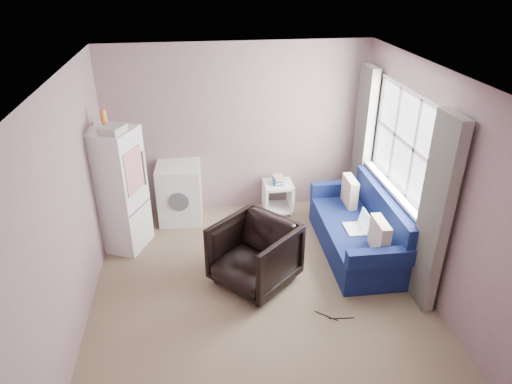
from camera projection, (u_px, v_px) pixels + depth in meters
room at (261, 196)px, 4.77m from camera, size 3.84×4.24×2.54m
armchair at (254, 251)px, 5.31m from camera, size 1.14×1.15×0.86m
fridge at (118, 189)px, 5.84m from camera, size 0.74×0.74×1.86m
washing_machine at (180, 191)px, 6.63m from camera, size 0.64×0.65×0.87m
side_table at (278, 195)px, 6.90m from camera, size 0.43×0.43×0.59m
sofa at (362, 231)px, 5.94m from camera, size 0.88×1.88×0.83m
window_dressing at (393, 172)px, 5.66m from camera, size 0.17×2.62×2.18m
floor_cables at (334, 317)px, 4.94m from camera, size 0.40×0.19×0.01m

